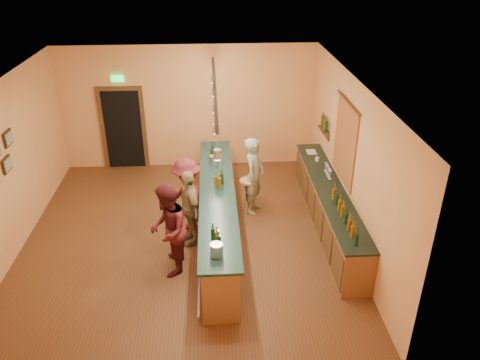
{
  "coord_description": "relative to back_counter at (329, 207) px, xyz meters",
  "views": [
    {
      "loc": [
        0.6,
        -8.06,
        5.47
      ],
      "look_at": [
        1.12,
        0.2,
        1.18
      ],
      "focal_mm": 35.0,
      "sensor_mm": 36.0,
      "label": 1
    }
  ],
  "objects": [
    {
      "name": "pendant_track",
      "position": [
        -2.31,
        -0.18,
        2.5
      ],
      "size": [
        0.11,
        4.6,
        0.5
      ],
      "color": "silver",
      "rests_on": "ceiling"
    },
    {
      "name": "wall_right",
      "position": [
        0.28,
        -0.18,
        1.11
      ],
      "size": [
        0.02,
        7.0,
        3.2
      ],
      "primitive_type": "cube",
      "color": "#DE9453",
      "rests_on": "floor"
    },
    {
      "name": "ceiling",
      "position": [
        -2.97,
        -0.18,
        2.71
      ],
      "size": [
        6.5,
        7.0,
        0.02
      ],
      "primitive_type": "cube",
      "color": "silver",
      "rests_on": "wall_back"
    },
    {
      "name": "doorway",
      "position": [
        -4.67,
        3.3,
        0.64
      ],
      "size": [
        1.15,
        0.09,
        2.48
      ],
      "color": "black",
      "rests_on": "wall_back"
    },
    {
      "name": "tapestry",
      "position": [
        0.26,
        0.22,
        1.36
      ],
      "size": [
        0.03,
        1.4,
        1.6
      ],
      "primitive_type": "cube",
      "color": "maroon",
      "rests_on": "wall_right"
    },
    {
      "name": "bar_stool",
      "position": [
        -1.62,
        0.75,
        0.16
      ],
      "size": [
        0.39,
        0.39,
        0.79
      ],
      "rotation": [
        0.0,
        0.0,
        0.42
      ],
      "color": "#996145",
      "rests_on": "floor"
    },
    {
      "name": "customer_a",
      "position": [
        -3.2,
        -1.24,
        0.39
      ],
      "size": [
        0.68,
        0.86,
        1.76
      ],
      "primitive_type": "imported",
      "rotation": [
        0.0,
        0.0,
        -1.58
      ],
      "color": "#59191E",
      "rests_on": "floor"
    },
    {
      "name": "wall_back",
      "position": [
        -2.97,
        3.32,
        1.11
      ],
      "size": [
        6.5,
        0.02,
        3.2
      ],
      "primitive_type": "cube",
      "color": "#DE9453",
      "rests_on": "floor"
    },
    {
      "name": "wall_left",
      "position": [
        -6.22,
        -0.18,
        1.11
      ],
      "size": [
        0.02,
        7.0,
        3.2
      ],
      "primitive_type": "cube",
      "color": "#DE9453",
      "rests_on": "floor"
    },
    {
      "name": "bartender",
      "position": [
        -1.49,
        0.8,
        0.39
      ],
      "size": [
        0.62,
        0.74,
        1.74
      ],
      "primitive_type": "imported",
      "rotation": [
        0.0,
        0.0,
        1.19
      ],
      "color": "gray",
      "rests_on": "floor"
    },
    {
      "name": "back_counter",
      "position": [
        0.0,
        0.0,
        0.0
      ],
      "size": [
        0.6,
        4.55,
        1.27
      ],
      "color": "brown",
      "rests_on": "floor"
    },
    {
      "name": "bottle_shelf",
      "position": [
        0.2,
        1.72,
        1.18
      ],
      "size": [
        0.17,
        0.55,
        0.54
      ],
      "color": "#4C3117",
      "rests_on": "wall_right"
    },
    {
      "name": "customer_b",
      "position": [
        -2.86,
        -0.33,
        0.3
      ],
      "size": [
        0.68,
        1.0,
        1.57
      ],
      "primitive_type": "imported",
      "rotation": [
        0.0,
        0.0,
        -1.22
      ],
      "color": "#997A51",
      "rests_on": "floor"
    },
    {
      "name": "wall_front",
      "position": [
        -2.97,
        -3.68,
        1.11
      ],
      "size": [
        6.5,
        0.02,
        3.2
      ],
      "primitive_type": "cube",
      "color": "#DE9453",
      "rests_on": "floor"
    },
    {
      "name": "customer_c",
      "position": [
        -2.92,
        0.07,
        0.33
      ],
      "size": [
        0.99,
        1.22,
        1.64
      ],
      "primitive_type": "imported",
      "rotation": [
        0.0,
        0.0,
        -1.16
      ],
      "color": "#59191E",
      "rests_on": "floor"
    },
    {
      "name": "tasting_bar",
      "position": [
        -2.31,
        -0.18,
        0.12
      ],
      "size": [
        0.74,
        5.1,
        1.38
      ],
      "color": "brown",
      "rests_on": "floor"
    },
    {
      "name": "floor",
      "position": [
        -2.97,
        -0.18,
        -0.49
      ],
      "size": [
        7.0,
        7.0,
        0.0
      ],
      "primitive_type": "plane",
      "color": "#593019",
      "rests_on": "ground"
    }
  ]
}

